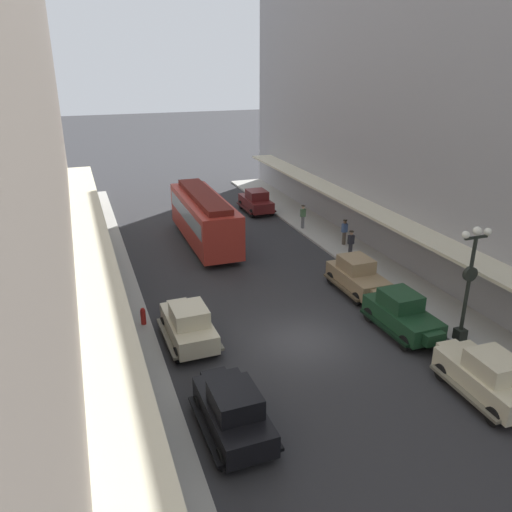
# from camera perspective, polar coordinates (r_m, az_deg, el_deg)

# --- Properties ---
(ground_plane) EXTENTS (200.00, 200.00, 0.00)m
(ground_plane) POSITION_cam_1_polar(r_m,az_deg,el_deg) (22.75, 5.20, -9.45)
(ground_plane) COLOR #2D2D30
(sidewalk_left) EXTENTS (3.00, 60.00, 0.15)m
(sidewalk_left) POSITION_cam_1_polar(r_m,az_deg,el_deg) (21.08, -14.13, -12.58)
(sidewalk_left) COLOR #A8A59E
(sidewalk_left) RESTS_ON ground
(sidewalk_right) EXTENTS (3.00, 60.00, 0.15)m
(sidewalk_right) POSITION_cam_1_polar(r_m,az_deg,el_deg) (26.45, 20.21, -5.94)
(sidewalk_right) COLOR #A8A59E
(sidewalk_right) RESTS_ON ground
(parked_car_0) EXTENTS (2.21, 4.29, 1.84)m
(parked_car_0) POSITION_cam_1_polar(r_m,az_deg,el_deg) (22.26, -7.56, -7.50)
(parked_car_0) COLOR beige
(parked_car_0) RESTS_ON ground
(parked_car_1) EXTENTS (2.22, 4.29, 1.84)m
(parked_car_1) POSITION_cam_1_polar(r_m,az_deg,el_deg) (17.28, -2.58, -16.81)
(parked_car_1) COLOR black
(parked_car_1) RESTS_ON ground
(parked_car_2) EXTENTS (2.23, 4.29, 1.84)m
(parked_car_2) POSITION_cam_1_polar(r_m,az_deg,el_deg) (23.87, 16.02, -6.10)
(parked_car_2) COLOR #193D23
(parked_car_2) RESTS_ON ground
(parked_car_3) EXTENTS (2.15, 4.26, 1.84)m
(parked_car_3) POSITION_cam_1_polar(r_m,az_deg,el_deg) (40.78, 0.00, 6.20)
(parked_car_3) COLOR #591919
(parked_car_3) RESTS_ON ground
(parked_car_4) EXTENTS (2.22, 4.29, 1.84)m
(parked_car_4) POSITION_cam_1_polar(r_m,az_deg,el_deg) (20.59, 24.47, -12.03)
(parked_car_4) COLOR beige
(parked_car_4) RESTS_ON ground
(parked_car_5) EXTENTS (2.16, 4.27, 1.84)m
(parked_car_5) POSITION_cam_1_polar(r_m,az_deg,el_deg) (27.28, 11.28, -2.10)
(parked_car_5) COLOR #997F5B
(parked_car_5) RESTS_ON ground
(streetcar) EXTENTS (2.57, 9.61, 3.46)m
(streetcar) POSITION_cam_1_polar(r_m,az_deg,el_deg) (33.57, -5.83, 4.44)
(streetcar) COLOR #A52D23
(streetcar) RESTS_ON ground
(lamp_post_with_clock) EXTENTS (1.42, 0.44, 5.16)m
(lamp_post_with_clock) POSITION_cam_1_polar(r_m,az_deg,el_deg) (22.97, 22.73, -2.46)
(lamp_post_with_clock) COLOR black
(lamp_post_with_clock) RESTS_ON sidewalk_right
(fire_hydrant) EXTENTS (0.24, 0.24, 0.82)m
(fire_hydrant) POSITION_cam_1_polar(r_m,az_deg,el_deg) (24.05, -12.51, -6.56)
(fire_hydrant) COLOR #B21E19
(fire_hydrant) RESTS_ON sidewalk_left
(pedestrian_0) EXTENTS (0.36, 0.28, 1.67)m
(pedestrian_0) POSITION_cam_1_polar(r_m,az_deg,el_deg) (31.57, 10.55, 1.37)
(pedestrian_0) COLOR #2D2D33
(pedestrian_0) RESTS_ON sidewalk_right
(pedestrian_1) EXTENTS (0.36, 0.28, 1.67)m
(pedestrian_1) POSITION_cam_1_polar(r_m,az_deg,el_deg) (33.66, 9.85, 2.68)
(pedestrian_1) COLOR #4C4238
(pedestrian_1) RESTS_ON sidewalk_right
(pedestrian_2) EXTENTS (0.36, 0.24, 1.64)m
(pedestrian_2) POSITION_cam_1_polar(r_m,az_deg,el_deg) (18.49, -15.81, -14.68)
(pedestrian_2) COLOR #4C4238
(pedestrian_2) RESTS_ON sidewalk_left
(pedestrian_3) EXTENTS (0.36, 0.24, 1.64)m
(pedestrian_3) POSITION_cam_1_polar(r_m,az_deg,el_deg) (25.68, -17.91, -4.20)
(pedestrian_3) COLOR #4C4238
(pedestrian_3) RESTS_ON sidewalk_left
(pedestrian_4) EXTENTS (0.36, 0.28, 1.67)m
(pedestrian_4) POSITION_cam_1_polar(r_m,az_deg,el_deg) (36.59, 5.27, 4.43)
(pedestrian_4) COLOR slate
(pedestrian_4) RESTS_ON sidewalk_right
(pedestrian_5) EXTENTS (0.36, 0.28, 1.67)m
(pedestrian_5) POSITION_cam_1_polar(r_m,az_deg,el_deg) (19.76, -17.13, -12.18)
(pedestrian_5) COLOR #2D2D33
(pedestrian_5) RESTS_ON sidewalk_left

